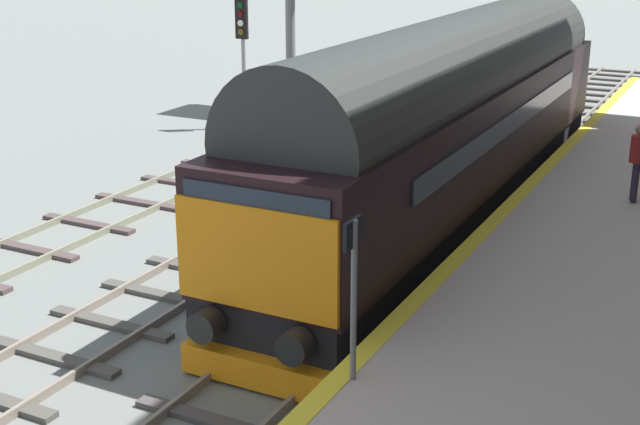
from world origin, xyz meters
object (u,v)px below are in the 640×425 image
platform_number_sign (353,276)px  waiting_passenger (638,155)px  diesel_locomotive (452,115)px  signal_post_far (243,45)px

platform_number_sign → waiting_passenger: 9.71m
diesel_locomotive → signal_post_far: diesel_locomotive is taller
signal_post_far → waiting_passenger: (13.15, -5.82, -0.77)m
signal_post_far → diesel_locomotive: bearing=-33.1°
diesel_locomotive → waiting_passenger: (3.98, 0.16, -0.49)m
signal_post_far → platform_number_sign: (11.08, -15.30, -0.34)m
signal_post_far → waiting_passenger: signal_post_far is taller
diesel_locomotive → signal_post_far: bearing=146.9°
diesel_locomotive → signal_post_far: (-9.17, 5.98, 0.29)m
platform_number_sign → diesel_locomotive: bearing=101.6°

